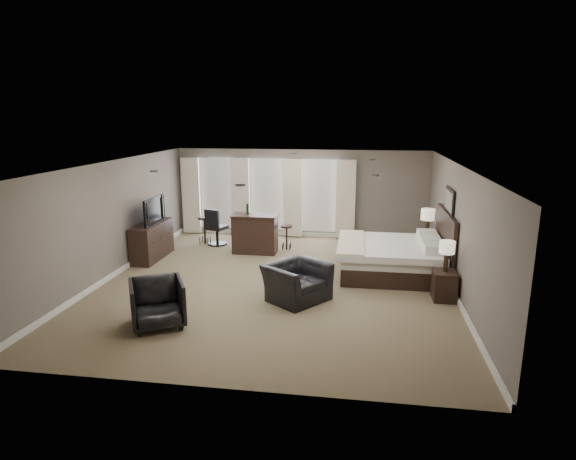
# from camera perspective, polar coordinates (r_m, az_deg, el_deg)

# --- Properties ---
(room) EXTENTS (7.60, 8.60, 2.64)m
(room) POSITION_cam_1_polar(r_m,az_deg,el_deg) (10.27, -1.44, 0.61)
(room) COLOR brown
(room) RESTS_ON ground
(window_bay) EXTENTS (5.25, 0.20, 2.30)m
(window_bay) POSITION_cam_1_polar(r_m,az_deg,el_deg) (14.43, -2.52, 3.97)
(window_bay) COLOR silver
(window_bay) RESTS_ON room
(bed) EXTENTS (2.36, 2.25, 1.50)m
(bed) POSITION_cam_1_polar(r_m,az_deg,el_deg) (11.23, 12.55, -1.48)
(bed) COLOR silver
(bed) RESTS_ON ground
(nightstand_near) EXTENTS (0.44, 0.54, 0.58)m
(nightstand_near) POSITION_cam_1_polar(r_m,az_deg,el_deg) (10.09, 18.01, -6.27)
(nightstand_near) COLOR black
(nightstand_near) RESTS_ON ground
(nightstand_far) EXTENTS (0.43, 0.52, 0.57)m
(nightstand_far) POSITION_cam_1_polar(r_m,az_deg,el_deg) (12.84, 16.00, -1.95)
(nightstand_far) COLOR black
(nightstand_far) RESTS_ON ground
(lamp_near) EXTENTS (0.30, 0.30, 0.62)m
(lamp_near) POSITION_cam_1_polar(r_m,az_deg,el_deg) (9.91, 18.26, -2.99)
(lamp_near) COLOR beige
(lamp_near) RESTS_ON nightstand_near
(lamp_far) EXTENTS (0.34, 0.34, 0.71)m
(lamp_far) POSITION_cam_1_polar(r_m,az_deg,el_deg) (12.69, 16.18, 0.84)
(lamp_far) COLOR beige
(lamp_far) RESTS_ON nightstand_far
(wall_art) EXTENTS (0.04, 0.96, 0.56)m
(wall_art) POSITION_cam_1_polar(r_m,az_deg,el_deg) (11.16, 18.56, 3.30)
(wall_art) COLOR slate
(wall_art) RESTS_ON room
(dresser) EXTENTS (0.51, 1.59, 0.92)m
(dresser) POSITION_cam_1_polar(r_m,az_deg,el_deg) (12.74, -15.81, -1.24)
(dresser) COLOR black
(dresser) RESTS_ON ground
(tv) EXTENTS (0.66, 1.15, 0.15)m
(tv) POSITION_cam_1_polar(r_m,az_deg,el_deg) (12.62, -15.96, 1.12)
(tv) COLOR black
(tv) RESTS_ON dresser
(armchair_near) EXTENTS (1.28, 1.35, 0.99)m
(armchair_near) POSITION_cam_1_polar(r_m,az_deg,el_deg) (9.53, 1.06, -5.45)
(armchair_near) COLOR black
(armchair_near) RESTS_ON ground
(armchair_far) EXTENTS (1.17, 1.15, 0.91)m
(armchair_far) POSITION_cam_1_polar(r_m,az_deg,el_deg) (8.71, -15.24, -8.13)
(armchair_far) COLOR black
(armchair_far) RESTS_ON ground
(bar_counter) EXTENTS (1.20, 0.62, 1.04)m
(bar_counter) POSITION_cam_1_polar(r_m,az_deg,el_deg) (12.78, -3.93, -0.42)
(bar_counter) COLOR black
(bar_counter) RESTS_ON ground
(bar_stool_left) EXTENTS (0.41, 0.41, 0.78)m
(bar_stool_left) POSITION_cam_1_polar(r_m,az_deg,el_deg) (13.87, -9.84, -0.03)
(bar_stool_left) COLOR black
(bar_stool_left) RESTS_ON ground
(bar_stool_right) EXTENTS (0.41, 0.41, 0.67)m
(bar_stool_right) POSITION_cam_1_polar(r_m,az_deg,el_deg) (13.09, -0.17, -0.88)
(bar_stool_right) COLOR black
(bar_stool_right) RESTS_ON ground
(desk_chair) EXTENTS (0.69, 0.69, 1.05)m
(desk_chair) POSITION_cam_1_polar(r_m,az_deg,el_deg) (13.68, -8.42, 0.42)
(desk_chair) COLOR black
(desk_chair) RESTS_ON ground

